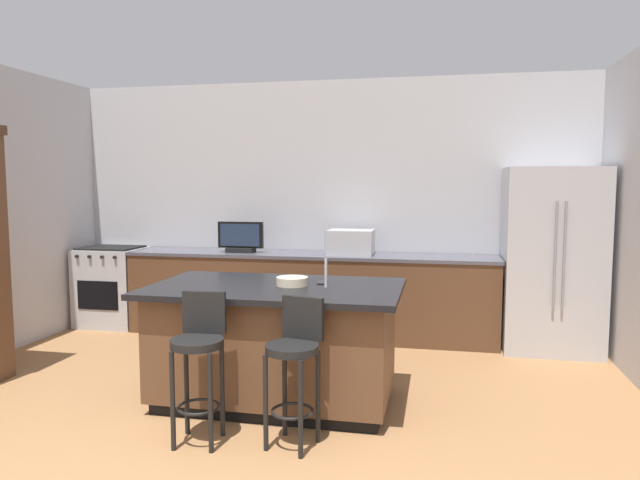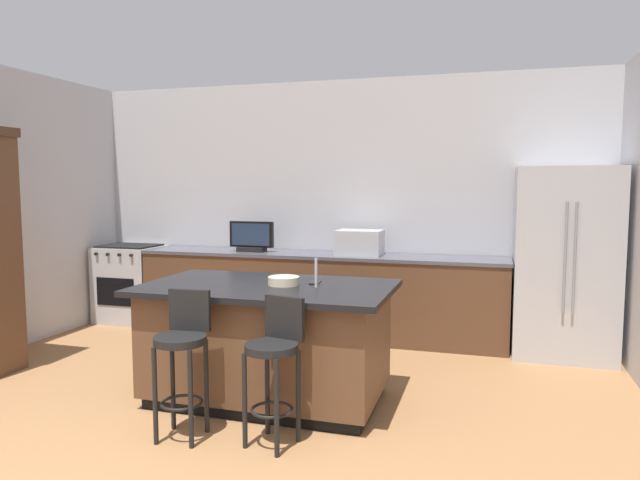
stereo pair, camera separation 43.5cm
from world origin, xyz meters
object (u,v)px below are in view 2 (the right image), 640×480
tv_monitor (252,238)px  cell_phone (315,282)px  fruit_bowl (284,281)px  range_oven (131,283)px  microwave (360,242)px  refrigerator (564,263)px  kitchen_island (268,341)px  bar_stool_left (183,351)px  bar_stool_right (275,358)px

tv_monitor → cell_phone: 2.14m
fruit_bowl → cell_phone: bearing=37.2°
range_oven → microwave: bearing=0.0°
range_oven → tv_monitor: tv_monitor is taller
microwave → fruit_bowl: size_ratio=2.00×
refrigerator → range_oven: (-4.88, 0.05, -0.45)m
kitchen_island → bar_stool_left: size_ratio=1.97×
refrigerator → range_oven: refrigerator is taller
kitchen_island → bar_stool_right: bar_stool_right is taller
microwave → cell_phone: bearing=-88.5°
fruit_bowl → refrigerator: bearing=40.4°
kitchen_island → tv_monitor: size_ratio=3.70×
bar_stool_right → cell_phone: bearing=103.6°
microwave → fruit_bowl: bearing=-94.7°
range_oven → fruit_bowl: 3.34m
cell_phone → tv_monitor: bearing=122.7°
refrigerator → tv_monitor: refrigerator is taller
range_oven → bar_stool_right: size_ratio=0.99×
bar_stool_left → bar_stool_right: 0.62m
kitchen_island → cell_phone: bearing=29.7°
kitchen_island → bar_stool_left: 0.83m
kitchen_island → tv_monitor: (-0.95, 1.90, 0.61)m
tv_monitor → fruit_bowl: 2.16m
microwave → fruit_bowl: (-0.16, -1.92, -0.11)m
range_oven → bar_stool_left: bearing=-50.0°
refrigerator → tv_monitor: size_ratio=3.56×
refrigerator → fruit_bowl: refrigerator is taller
kitchen_island → tv_monitor: bearing=116.5°
bar_stool_right → microwave: bearing=104.7°
range_oven → microwave: 2.91m
kitchen_island → bar_stool_right: 0.77m
kitchen_island → range_oven: (-2.57, 1.95, 0.00)m
kitchen_island → cell_phone: (0.33, 0.19, 0.44)m
refrigerator → cell_phone: bearing=-139.2°
microwave → tv_monitor: bearing=-177.6°
refrigerator → cell_phone: 2.62m
bar_stool_left → fruit_bowl: 0.97m
range_oven → refrigerator: bearing=-0.6°
fruit_bowl → cell_phone: size_ratio=1.60×
kitchen_island → cell_phone: size_ratio=12.67×
range_oven → fruit_bowl: fruit_bowl is taller
kitchen_island → bar_stool_right: size_ratio=2.02×
microwave → bar_stool_right: size_ratio=0.51×
range_oven → bar_stool_right: bar_stool_right is taller
kitchen_island → bar_stool_left: (-0.29, -0.77, 0.12)m
refrigerator → bar_stool_left: (-2.60, -2.66, -0.34)m
bar_stool_left → cell_phone: 1.18m
microwave → kitchen_island: bearing=-98.2°
bar_stool_right → refrigerator: bearing=66.3°
range_oven → bar_stool_left: (2.28, -2.72, 0.11)m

